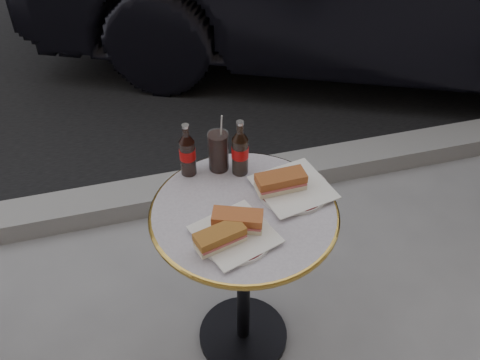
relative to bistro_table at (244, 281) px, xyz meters
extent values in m
plane|color=gray|center=(0.00, 0.00, -0.37)|extent=(80.00, 80.00, 0.00)
cube|color=gray|center=(0.00, 0.90, -0.32)|extent=(40.00, 0.20, 0.12)
cylinder|color=white|center=(-0.06, -0.11, 0.37)|extent=(0.26, 0.26, 0.01)
cylinder|color=silver|center=(0.18, 0.05, 0.37)|extent=(0.25, 0.25, 0.01)
cube|color=#A46529|center=(-0.11, -0.13, 0.41)|extent=(0.17, 0.11, 0.05)
cube|color=#B65B2E|center=(-0.04, -0.08, 0.41)|extent=(0.17, 0.12, 0.05)
cube|color=#A05328|center=(0.14, 0.05, 0.41)|extent=(0.17, 0.08, 0.06)
cylinder|color=black|center=(-0.03, 0.23, 0.44)|extent=(0.09, 0.09, 0.15)
camera|label=1|loc=(-0.34, -1.20, 1.58)|focal=40.00mm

